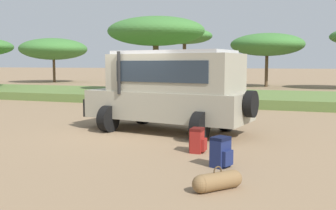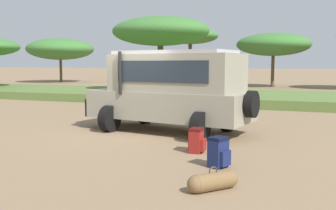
{
  "view_description": "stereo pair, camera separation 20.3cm",
  "coord_description": "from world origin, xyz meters",
  "px_view_note": "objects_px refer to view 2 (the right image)",
  "views": [
    {
      "loc": [
        4.9,
        -10.57,
        2.06
      ],
      "look_at": [
        1.49,
        -1.14,
        1.0
      ],
      "focal_mm": 42.0,
      "sensor_mm": 36.0,
      "label": 1
    },
    {
      "loc": [
        5.09,
        -10.5,
        2.06
      ],
      "look_at": [
        1.49,
        -1.14,
        1.0
      ],
      "focal_mm": 42.0,
      "sensor_mm": 36.0,
      "label": 2
    }
  ],
  "objects_px": {
    "backpack_cluster_center": "(219,153)",
    "backpack_beside_front_wheel": "(197,141)",
    "duffel_bag_low_black_case": "(213,181)",
    "acacia_tree_far_right": "(273,45)",
    "acacia_tree_right_mid": "(160,32)",
    "safari_vehicle": "(172,89)",
    "acacia_tree_centre_back": "(190,36)",
    "acacia_tree_far_left": "(60,49)"
  },
  "relations": [
    {
      "from": "backpack_beside_front_wheel",
      "to": "acacia_tree_right_mid",
      "type": "bearing_deg",
      "value": 115.36
    },
    {
      "from": "backpack_cluster_center",
      "to": "backpack_beside_front_wheel",
      "type": "bearing_deg",
      "value": 125.76
    },
    {
      "from": "acacia_tree_centre_back",
      "to": "acacia_tree_far_right",
      "type": "distance_m",
      "value": 7.35
    },
    {
      "from": "backpack_beside_front_wheel",
      "to": "acacia_tree_centre_back",
      "type": "distance_m",
      "value": 25.72
    },
    {
      "from": "duffel_bag_low_black_case",
      "to": "acacia_tree_far_right",
      "type": "bearing_deg",
      "value": 94.42
    },
    {
      "from": "duffel_bag_low_black_case",
      "to": "acacia_tree_right_mid",
      "type": "distance_m",
      "value": 18.03
    },
    {
      "from": "duffel_bag_low_black_case",
      "to": "acacia_tree_far_left",
      "type": "distance_m",
      "value": 39.44
    },
    {
      "from": "safari_vehicle",
      "to": "acacia_tree_centre_back",
      "type": "xyz_separation_m",
      "value": [
        -6.42,
        21.69,
        3.11
      ]
    },
    {
      "from": "backpack_beside_front_wheel",
      "to": "acacia_tree_right_mid",
      "type": "xyz_separation_m",
      "value": [
        -6.37,
        13.45,
        3.69
      ]
    },
    {
      "from": "acacia_tree_far_left",
      "to": "acacia_tree_far_right",
      "type": "height_order",
      "value": "acacia_tree_far_left"
    },
    {
      "from": "safari_vehicle",
      "to": "acacia_tree_centre_back",
      "type": "bearing_deg",
      "value": 106.48
    },
    {
      "from": "acacia_tree_far_left",
      "to": "acacia_tree_far_right",
      "type": "relative_size",
      "value": 1.14
    },
    {
      "from": "duffel_bag_low_black_case",
      "to": "acacia_tree_far_right",
      "type": "xyz_separation_m",
      "value": [
        -2.29,
        29.61,
        3.56
      ]
    },
    {
      "from": "safari_vehicle",
      "to": "acacia_tree_right_mid",
      "type": "distance_m",
      "value": 12.33
    },
    {
      "from": "duffel_bag_low_black_case",
      "to": "acacia_tree_centre_back",
      "type": "bearing_deg",
      "value": 108.62
    },
    {
      "from": "safari_vehicle",
      "to": "backpack_beside_front_wheel",
      "type": "distance_m",
      "value": 3.04
    },
    {
      "from": "backpack_beside_front_wheel",
      "to": "acacia_tree_far_left",
      "type": "distance_m",
      "value": 36.83
    },
    {
      "from": "acacia_tree_far_left",
      "to": "acacia_tree_right_mid",
      "type": "distance_m",
      "value": 22.7
    },
    {
      "from": "backpack_cluster_center",
      "to": "acacia_tree_centre_back",
      "type": "bearing_deg",
      "value": 109.08
    },
    {
      "from": "backpack_beside_front_wheel",
      "to": "duffel_bag_low_black_case",
      "type": "distance_m",
      "value": 2.75
    },
    {
      "from": "safari_vehicle",
      "to": "duffel_bag_low_black_case",
      "type": "distance_m",
      "value": 5.71
    },
    {
      "from": "acacia_tree_far_right",
      "to": "acacia_tree_far_left",
      "type": "bearing_deg",
      "value": 178.44
    },
    {
      "from": "duffel_bag_low_black_case",
      "to": "acacia_tree_far_right",
      "type": "relative_size",
      "value": 0.12
    },
    {
      "from": "acacia_tree_right_mid",
      "to": "backpack_cluster_center",
      "type": "bearing_deg",
      "value": -63.78
    },
    {
      "from": "safari_vehicle",
      "to": "acacia_tree_far_right",
      "type": "bearing_deg",
      "value": 89.36
    },
    {
      "from": "backpack_cluster_center",
      "to": "duffel_bag_low_black_case",
      "type": "height_order",
      "value": "backpack_cluster_center"
    },
    {
      "from": "acacia_tree_far_left",
      "to": "acacia_tree_centre_back",
      "type": "relative_size",
      "value": 1.43
    },
    {
      "from": "acacia_tree_centre_back",
      "to": "acacia_tree_far_right",
      "type": "xyz_separation_m",
      "value": [
        6.69,
        2.96,
        -0.69
      ]
    },
    {
      "from": "duffel_bag_low_black_case",
      "to": "acacia_tree_centre_back",
      "type": "distance_m",
      "value": 28.45
    },
    {
      "from": "backpack_beside_front_wheel",
      "to": "duffel_bag_low_black_case",
      "type": "xyz_separation_m",
      "value": [
        1.05,
        -2.54,
        -0.13
      ]
    },
    {
      "from": "acacia_tree_far_right",
      "to": "backpack_beside_front_wheel",
      "type": "bearing_deg",
      "value": -87.38
    },
    {
      "from": "duffel_bag_low_black_case",
      "to": "backpack_cluster_center",
      "type": "bearing_deg",
      "value": 100.19
    },
    {
      "from": "acacia_tree_far_right",
      "to": "backpack_cluster_center",
      "type": "bearing_deg",
      "value": -85.88
    },
    {
      "from": "acacia_tree_far_left",
      "to": "acacia_tree_centre_back",
      "type": "distance_m",
      "value": 16.52
    },
    {
      "from": "safari_vehicle",
      "to": "duffel_bag_low_black_case",
      "type": "height_order",
      "value": "safari_vehicle"
    },
    {
      "from": "backpack_beside_front_wheel",
      "to": "backpack_cluster_center",
      "type": "bearing_deg",
      "value": -54.24
    },
    {
      "from": "acacia_tree_centre_back",
      "to": "backpack_beside_front_wheel",
      "type": "bearing_deg",
      "value": -71.79
    },
    {
      "from": "backpack_beside_front_wheel",
      "to": "backpack_cluster_center",
      "type": "distance_m",
      "value": 1.35
    },
    {
      "from": "safari_vehicle",
      "to": "backpack_cluster_center",
      "type": "height_order",
      "value": "safari_vehicle"
    },
    {
      "from": "safari_vehicle",
      "to": "duffel_bag_low_black_case",
      "type": "bearing_deg",
      "value": -62.71
    },
    {
      "from": "acacia_tree_right_mid",
      "to": "acacia_tree_far_right",
      "type": "relative_size",
      "value": 0.92
    },
    {
      "from": "safari_vehicle",
      "to": "duffel_bag_low_black_case",
      "type": "relative_size",
      "value": 7.01
    }
  ]
}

